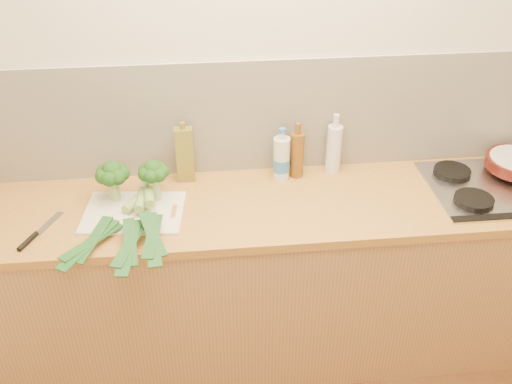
# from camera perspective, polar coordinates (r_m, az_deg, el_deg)

# --- Properties ---
(room_shell) EXTENTS (3.50, 3.50, 3.50)m
(room_shell) POSITION_cam_1_polar(r_m,az_deg,el_deg) (2.62, 0.79, 7.51)
(room_shell) COLOR beige
(room_shell) RESTS_ON ground
(counter) EXTENTS (3.20, 0.62, 0.90)m
(counter) POSITION_cam_1_polar(r_m,az_deg,el_deg) (2.78, 1.38, -8.63)
(counter) COLOR #B2774A
(counter) RESTS_ON ground
(gas_hob) EXTENTS (0.58, 0.50, 0.04)m
(gas_hob) POSITION_cam_1_polar(r_m,az_deg,el_deg) (2.80, 22.73, 0.55)
(gas_hob) COLOR silver
(gas_hob) RESTS_ON counter
(chopping_board) EXTENTS (0.45, 0.35, 0.01)m
(chopping_board) POSITION_cam_1_polar(r_m,az_deg,el_deg) (2.48, -12.11, -2.02)
(chopping_board) COLOR beige
(chopping_board) RESTS_ON counter
(broccoli_left) EXTENTS (0.14, 0.15, 0.19)m
(broccoli_left) POSITION_cam_1_polar(r_m,az_deg,el_deg) (2.50, -14.17, 1.75)
(broccoli_left) COLOR #90AB63
(broccoli_left) RESTS_ON chopping_board
(broccoli_right) EXTENTS (0.13, 0.13, 0.19)m
(broccoli_right) POSITION_cam_1_polar(r_m,az_deg,el_deg) (2.47, -10.21, 1.89)
(broccoli_right) COLOR #90AB63
(broccoli_right) RESTS_ON chopping_board
(leek_front) EXTENTS (0.38, 0.62, 0.04)m
(leek_front) POSITION_cam_1_polar(r_m,az_deg,el_deg) (2.45, -12.88, -1.75)
(leek_front) COLOR white
(leek_front) RESTS_ON chopping_board
(leek_mid) EXTENTS (0.12, 0.68, 0.04)m
(leek_mid) POSITION_cam_1_polar(r_m,az_deg,el_deg) (2.41, -11.66, -1.78)
(leek_mid) COLOR white
(leek_mid) RESTS_ON chopping_board
(leek_back) EXTENTS (0.13, 0.64, 0.04)m
(leek_back) POSITION_cam_1_polar(r_m,az_deg,el_deg) (2.38, -10.56, -1.48)
(leek_back) COLOR white
(leek_back) RESTS_ON chopping_board
(chefs_knife) EXTENTS (0.14, 0.27, 0.02)m
(chefs_knife) POSITION_cam_1_polar(r_m,az_deg,el_deg) (2.45, -21.37, -4.18)
(chefs_knife) COLOR silver
(chefs_knife) RESTS_ON counter
(oil_tin) EXTENTS (0.08, 0.05, 0.29)m
(oil_tin) POSITION_cam_1_polar(r_m,az_deg,el_deg) (2.61, -7.13, 3.75)
(oil_tin) COLOR olive
(oil_tin) RESTS_ON counter
(glass_bottle) EXTENTS (0.07, 0.07, 0.29)m
(glass_bottle) POSITION_cam_1_polar(r_m,az_deg,el_deg) (2.69, 7.80, 4.39)
(glass_bottle) COLOR silver
(glass_bottle) RESTS_ON counter
(amber_bottle) EXTENTS (0.06, 0.06, 0.27)m
(amber_bottle) POSITION_cam_1_polar(r_m,az_deg,el_deg) (2.64, 4.13, 3.82)
(amber_bottle) COLOR brown
(amber_bottle) RESTS_ON counter
(water_bottle) EXTENTS (0.08, 0.08, 0.24)m
(water_bottle) POSITION_cam_1_polar(r_m,az_deg,el_deg) (2.62, 2.55, 3.26)
(water_bottle) COLOR silver
(water_bottle) RESTS_ON counter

